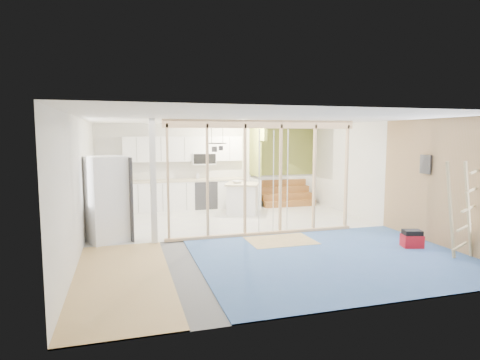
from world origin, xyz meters
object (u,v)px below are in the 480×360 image
object	(u,v)px
fridge	(107,199)
island	(243,199)
ladder	(462,210)
toolbox	(412,239)

from	to	relation	value
fridge	island	bearing A→B (deg)	6.34
fridge	island	xyz separation A→B (m)	(3.63, 2.12, -0.47)
island	ladder	world-z (taller)	ladder
island	ladder	bearing A→B (deg)	-40.20
fridge	island	size ratio (longest dim) A/B	1.52
fridge	ladder	xyz separation A→B (m)	(6.19, -3.12, 0.00)
fridge	island	distance (m)	4.23
fridge	toolbox	xyz separation A→B (m)	(5.89, -2.24, -0.74)
island	toolbox	xyz separation A→B (m)	(2.26, -4.36, -0.27)
island	toolbox	size ratio (longest dim) A/B	2.67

